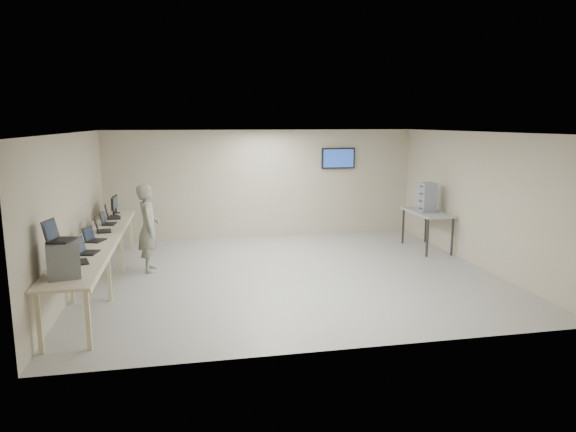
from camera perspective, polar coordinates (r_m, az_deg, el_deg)
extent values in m
cube|color=#B7B6B3|center=(10.29, 0.22, -6.51)|extent=(8.00, 7.00, 0.01)
cube|color=white|center=(9.85, 0.23, 9.28)|extent=(8.00, 7.00, 0.01)
cube|color=#BDB1A0|center=(13.39, -2.76, 3.55)|extent=(8.00, 0.01, 2.80)
cube|color=#BDB1A0|center=(6.65, 6.25, -3.53)|extent=(8.00, 0.01, 2.80)
cube|color=#BDB1A0|center=(9.99, -22.88, 0.40)|extent=(0.01, 7.00, 2.80)
cube|color=#BDB1A0|center=(11.45, 20.25, 1.76)|extent=(0.01, 7.00, 2.80)
cube|color=#363332|center=(13.74, 5.55, 6.42)|extent=(0.15, 0.04, 0.15)
cube|color=black|center=(13.71, 5.60, 6.40)|extent=(0.90, 0.06, 0.55)
cube|color=#1D4098|center=(13.67, 5.64, 6.39)|extent=(0.82, 0.01, 0.47)
cube|color=beige|center=(10.01, -20.43, -2.45)|extent=(0.75, 6.00, 0.04)
cube|color=beige|center=(9.96, -18.29, -2.55)|extent=(0.02, 6.00, 0.06)
cube|color=beige|center=(7.52, -25.92, -10.62)|extent=(0.06, 0.06, 0.86)
cube|color=beige|center=(7.39, -21.34, -10.64)|extent=(0.06, 0.06, 0.86)
cube|color=beige|center=(9.32, -22.95, -6.41)|extent=(0.06, 0.06, 0.86)
cube|color=beige|center=(9.21, -19.27, -6.35)|extent=(0.06, 0.06, 0.86)
cube|color=beige|center=(11.03, -21.10, -3.75)|extent=(0.06, 0.06, 0.86)
cube|color=beige|center=(10.94, -18.00, -3.67)|extent=(0.06, 0.06, 0.86)
cube|color=beige|center=(12.90, -19.67, -1.67)|extent=(0.06, 0.06, 0.86)
cube|color=beige|center=(12.83, -17.02, -1.59)|extent=(0.06, 0.06, 0.86)
cube|color=slate|center=(7.69, -23.66, -4.37)|extent=(0.51, 0.55, 0.50)
cube|color=black|center=(7.63, -23.81, -2.48)|extent=(0.36, 0.44, 0.02)
cube|color=black|center=(7.63, -24.92, -1.39)|extent=(0.15, 0.37, 0.28)
cube|color=black|center=(7.63, -24.80, -1.39)|extent=(0.12, 0.33, 0.23)
cube|color=black|center=(8.39, -22.21, -4.76)|extent=(0.34, 0.41, 0.02)
cube|color=black|center=(8.38, -23.14, -3.86)|extent=(0.16, 0.34, 0.25)
cube|color=black|center=(8.38, -23.04, -3.85)|extent=(0.13, 0.30, 0.21)
cube|color=black|center=(8.91, -21.24, -3.83)|extent=(0.31, 0.39, 0.02)
cube|color=black|center=(8.90, -22.10, -2.99)|extent=(0.13, 0.34, 0.25)
cube|color=black|center=(8.90, -22.01, -2.99)|extent=(0.10, 0.30, 0.21)
cube|color=black|center=(9.77, -20.54, -2.57)|extent=(0.35, 0.41, 0.02)
cube|color=black|center=(9.77, -21.30, -1.83)|extent=(0.17, 0.33, 0.25)
cube|color=black|center=(9.76, -21.22, -1.82)|extent=(0.14, 0.28, 0.20)
cube|color=black|center=(10.56, -19.78, -1.59)|extent=(0.32, 0.40, 0.02)
cube|color=black|center=(10.55, -20.54, -0.85)|extent=(0.12, 0.35, 0.26)
cube|color=black|center=(10.55, -20.46, -0.85)|extent=(0.10, 0.31, 0.22)
cube|color=black|center=(11.27, -19.23, -0.84)|extent=(0.28, 0.36, 0.02)
cube|color=black|center=(11.26, -19.90, -0.19)|extent=(0.10, 0.33, 0.25)
cube|color=black|center=(11.26, -19.82, -0.18)|extent=(0.07, 0.29, 0.20)
cube|color=black|center=(11.94, -18.78, -0.20)|extent=(0.33, 0.43, 0.02)
cube|color=black|center=(11.93, -19.50, 0.51)|extent=(0.12, 0.38, 0.28)
cube|color=black|center=(11.93, -19.42, 0.51)|extent=(0.09, 0.33, 0.23)
cylinder|color=black|center=(12.27, -18.76, 0.06)|extent=(0.19, 0.19, 0.01)
cube|color=black|center=(12.26, -18.79, 0.44)|extent=(0.04, 0.03, 0.15)
cube|color=black|center=(12.23, -18.84, 1.33)|extent=(0.05, 0.43, 0.29)
cube|color=black|center=(12.22, -18.71, 1.33)|extent=(0.00, 0.39, 0.25)
cylinder|color=black|center=(12.63, -18.55, 0.35)|extent=(0.18, 0.18, 0.01)
cube|color=black|center=(12.62, -18.58, 0.71)|extent=(0.04, 0.03, 0.15)
cube|color=black|center=(12.59, -18.62, 1.53)|extent=(0.05, 0.41, 0.28)
cube|color=black|center=(12.58, -18.51, 1.54)|extent=(0.00, 0.38, 0.24)
imported|color=gray|center=(10.70, -15.24, -1.29)|extent=(0.46, 0.67, 1.78)
cube|color=#969798|center=(12.55, 15.23, 0.39)|extent=(0.71, 1.52, 0.04)
cube|color=#363332|center=(11.92, 15.22, -2.36)|extent=(0.04, 0.04, 0.87)
cube|color=#363332|center=(13.09, 12.67, -1.13)|extent=(0.04, 0.04, 0.87)
cube|color=#363332|center=(12.20, 17.78, -2.21)|extent=(0.04, 0.04, 0.87)
cube|color=#363332|center=(13.34, 15.06, -1.01)|extent=(0.04, 0.04, 0.87)
cube|color=#8E9BAD|center=(12.52, 15.17, 0.86)|extent=(0.33, 0.36, 0.17)
cube|color=#8E9BAD|center=(12.49, 15.21, 1.64)|extent=(0.33, 0.36, 0.17)
cube|color=#8E9BAD|center=(12.47, 15.25, 2.43)|extent=(0.33, 0.36, 0.17)
cube|color=#8E9BAD|center=(12.45, 15.29, 3.21)|extent=(0.33, 0.36, 0.17)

